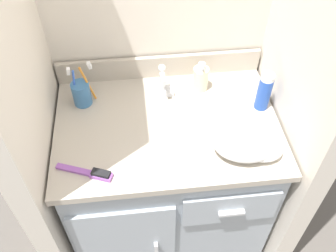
% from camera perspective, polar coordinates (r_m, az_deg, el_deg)
% --- Properties ---
extents(ground_plane, '(6.00, 6.00, 0.00)m').
position_cam_1_polar(ground_plane, '(2.08, -0.09, -14.10)').
color(ground_plane, '#4C4742').
extents(wall_left, '(0.08, 0.68, 2.20)m').
position_cam_1_polar(wall_left, '(1.27, -22.58, 8.68)').
color(wall_left, beige).
rests_on(wall_left, ground_plane).
extents(wall_right, '(0.08, 0.68, 2.20)m').
position_cam_1_polar(wall_right, '(1.35, 21.12, 11.62)').
color(wall_right, beige).
rests_on(wall_right, ground_plane).
extents(vanity, '(0.87, 0.61, 0.77)m').
position_cam_1_polar(vanity, '(1.73, -0.14, -7.96)').
color(vanity, '#9EA8B2').
rests_on(vanity, ground_plane).
extents(backsplash, '(0.87, 0.02, 0.10)m').
position_cam_1_polar(backsplash, '(1.62, -1.27, 9.07)').
color(backsplash, '#B2A899').
rests_on(backsplash, vanity).
extents(sink_faucet, '(0.09, 0.09, 0.14)m').
position_cam_1_polar(sink_faucet, '(1.54, -0.86, 6.35)').
color(sink_faucet, silver).
rests_on(sink_faucet, vanity).
extents(toothbrush_cup, '(0.09, 0.07, 0.19)m').
position_cam_1_polar(toothbrush_cup, '(1.53, -13.04, 4.95)').
color(toothbrush_cup, teal).
rests_on(toothbrush_cup, vanity).
extents(soap_dispenser, '(0.06, 0.07, 0.14)m').
position_cam_1_polar(soap_dispenser, '(1.56, 5.00, 7.29)').
color(soap_dispenser, beige).
rests_on(soap_dispenser, vanity).
extents(shaving_cream_can, '(0.05, 0.05, 0.17)m').
position_cam_1_polar(shaving_cream_can, '(1.50, 14.45, 5.11)').
color(shaving_cream_can, '#234CB2').
rests_on(shaving_cream_can, vanity).
extents(hairbrush, '(0.20, 0.10, 0.03)m').
position_cam_1_polar(hairbrush, '(1.31, -11.52, -7.03)').
color(hairbrush, purple).
rests_on(hairbrush, vanity).
extents(hand_towel, '(0.25, 0.19, 0.09)m').
position_cam_1_polar(hand_towel, '(1.36, 12.44, -2.45)').
color(hand_towel, white).
rests_on(hand_towel, vanity).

